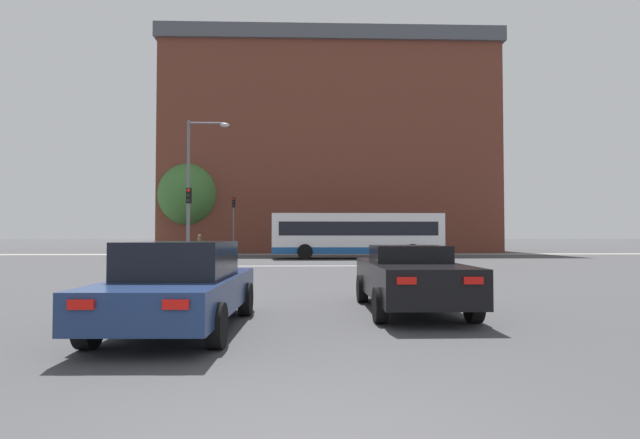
% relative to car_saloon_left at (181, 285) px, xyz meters
% --- Properties ---
extents(stop_line_strip, '(9.28, 0.30, 0.01)m').
position_rel_car_saloon_left_xyz_m(stop_line_strip, '(2.15, 17.04, -0.74)').
color(stop_line_strip, silver).
rests_on(stop_line_strip, ground_plane).
extents(far_pavement, '(70.31, 2.50, 0.01)m').
position_rel_car_saloon_left_xyz_m(far_pavement, '(2.15, 32.43, -0.73)').
color(far_pavement, gray).
rests_on(far_pavement, ground_plane).
extents(brick_civic_building, '(31.10, 15.25, 22.12)m').
position_rel_car_saloon_left_xyz_m(brick_civic_building, '(4.44, 42.27, 9.39)').
color(brick_civic_building, brown).
rests_on(brick_civic_building, ground_plane).
extents(car_saloon_left, '(2.07, 4.66, 1.46)m').
position_rel_car_saloon_left_xyz_m(car_saloon_left, '(0.00, 0.00, 0.00)').
color(car_saloon_left, navy).
rests_on(car_saloon_left, ground_plane).
extents(car_roadster_right, '(1.91, 4.51, 1.35)m').
position_rel_car_saloon_left_xyz_m(car_roadster_right, '(4.25, 1.88, -0.04)').
color(car_roadster_right, black).
rests_on(car_roadster_right, ground_plane).
extents(bus_crossing_lead, '(11.24, 2.76, 3.00)m').
position_rel_car_saloon_left_xyz_m(bus_crossing_lead, '(5.58, 24.90, 0.87)').
color(bus_crossing_lead, silver).
rests_on(bus_crossing_lead, ground_plane).
extents(traffic_light_far_left, '(0.26, 0.31, 4.59)m').
position_rel_car_saloon_left_xyz_m(traffic_light_far_left, '(-3.59, 31.57, 2.32)').
color(traffic_light_far_left, slate).
rests_on(traffic_light_far_left, ground_plane).
extents(traffic_light_near_left, '(0.26, 0.31, 4.02)m').
position_rel_car_saloon_left_xyz_m(traffic_light_near_left, '(-3.93, 17.56, 1.97)').
color(traffic_light_near_left, slate).
rests_on(traffic_light_near_left, ground_plane).
extents(street_lamp_junction, '(2.31, 0.36, 7.91)m').
position_rel_car_saloon_left_xyz_m(street_lamp_junction, '(-3.95, 19.13, 4.06)').
color(street_lamp_junction, slate).
rests_on(street_lamp_junction, ground_plane).
extents(pedestrian_waiting, '(0.26, 0.42, 1.67)m').
position_rel_car_saloon_left_xyz_m(pedestrian_waiting, '(-6.32, 31.74, 0.23)').
color(pedestrian_waiting, '#333851').
rests_on(pedestrian_waiting, ground_plane).
extents(tree_by_building, '(5.31, 5.31, 7.92)m').
position_rel_car_saloon_left_xyz_m(tree_by_building, '(-8.12, 35.75, 4.38)').
color(tree_by_building, '#4C3823').
rests_on(tree_by_building, ground_plane).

